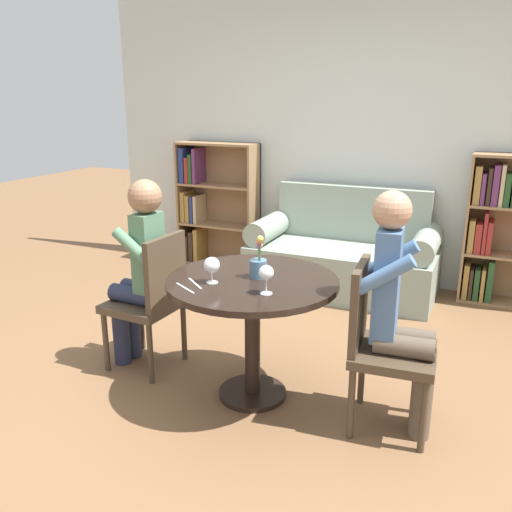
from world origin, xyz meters
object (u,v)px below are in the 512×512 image
(bookshelf_right, at_px, (505,230))
(person_right, at_px, (400,310))
(bookshelf_left, at_px, (210,205))
(wine_glass_right, at_px, (266,274))
(couch, at_px, (344,257))
(chair_left, at_px, (152,296))
(person_left, at_px, (140,269))
(chair_right, at_px, (380,340))
(flower_vase, at_px, (258,264))
(wine_glass_left, at_px, (212,266))

(bookshelf_right, xyz_separation_m, person_right, (-0.48, -2.23, 0.04))
(bookshelf_left, distance_m, wine_glass_right, 2.97)
(couch, distance_m, chair_left, 2.07)
(bookshelf_left, xyz_separation_m, person_left, (0.69, -2.19, 0.04))
(bookshelf_right, relative_size, chair_right, 1.40)
(bookshelf_left, xyz_separation_m, chair_left, (0.78, -2.20, -0.13))
(wine_glass_right, bearing_deg, chair_right, 19.41)
(bookshelf_left, bearing_deg, bookshelf_right, -0.07)
(chair_left, bearing_deg, bookshelf_right, 140.74)
(bookshelf_left, bearing_deg, person_right, -43.91)
(couch, xyz_separation_m, flower_vase, (0.02, -1.95, 0.50))
(bookshelf_right, bearing_deg, person_right, -102.18)
(bookshelf_right, xyz_separation_m, chair_left, (-2.02, -2.20, -0.14))
(bookshelf_left, bearing_deg, wine_glass_left, -61.04)
(chair_right, distance_m, flower_vase, 0.77)
(bookshelf_left, distance_m, chair_right, 3.17)
(bookshelf_left, height_order, flower_vase, bookshelf_left)
(person_left, bearing_deg, flower_vase, 91.36)
(person_left, bearing_deg, chair_left, 87.74)
(chair_left, xyz_separation_m, person_left, (-0.09, 0.01, 0.17))
(bookshelf_right, xyz_separation_m, person_left, (-2.11, -2.19, 0.03))
(person_left, height_order, person_right, person_right)
(person_left, relative_size, wine_glass_right, 8.01)
(couch, height_order, flower_vase, flower_vase)
(couch, xyz_separation_m, person_right, (0.81, -1.96, 0.36))
(person_right, bearing_deg, bookshelf_right, -16.91)
(chair_left, height_order, wine_glass_left, chair_left)
(chair_left, height_order, person_right, person_right)
(bookshelf_right, relative_size, flower_vase, 5.10)
(bookshelf_right, distance_m, person_left, 3.04)
(bookshelf_right, relative_size, person_left, 1.02)
(bookshelf_left, xyz_separation_m, flower_vase, (1.53, -2.22, 0.19))
(chair_left, distance_m, person_right, 1.55)
(chair_left, xyz_separation_m, flower_vase, (0.74, -0.02, 0.32))
(person_left, height_order, flower_vase, person_left)
(bookshelf_left, height_order, wine_glass_left, bookshelf_left)
(person_left, bearing_deg, bookshelf_left, -159.11)
(person_right, bearing_deg, couch, 17.79)
(bookshelf_right, distance_m, chair_left, 2.99)
(person_left, bearing_deg, chair_right, 91.35)
(chair_right, distance_m, wine_glass_right, 0.69)
(couch, relative_size, bookshelf_left, 1.29)
(wine_glass_right, bearing_deg, chair_left, 164.70)
(person_left, bearing_deg, bookshelf_right, 139.41)
(chair_right, relative_size, flower_vase, 3.64)
(couch, height_order, bookshelf_right, bookshelf_right)
(wine_glass_left, height_order, wine_glass_right, wine_glass_right)
(flower_vase, bearing_deg, chair_right, -1.99)
(chair_left, bearing_deg, wine_glass_left, 72.77)
(chair_left, distance_m, flower_vase, 0.81)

